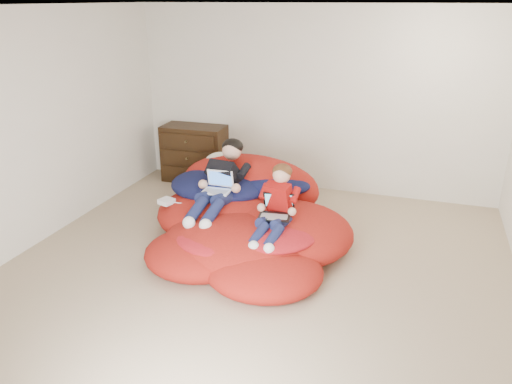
% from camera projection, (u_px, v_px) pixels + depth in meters
% --- Properties ---
extents(room_shell, '(5.10, 5.10, 2.77)m').
position_uv_depth(room_shell, '(256.00, 251.00, 4.94)').
color(room_shell, tan).
rests_on(room_shell, ground).
extents(dresser, '(0.93, 0.53, 0.83)m').
position_uv_depth(dresser, '(195.00, 153.00, 7.36)').
color(dresser, black).
rests_on(dresser, ground).
extents(beanbag_pile, '(2.31, 2.37, 0.87)m').
position_uv_depth(beanbag_pile, '(245.00, 221.00, 5.50)').
color(beanbag_pile, '#B01C13').
rests_on(beanbag_pile, ground).
extents(cream_pillow, '(0.49, 0.31, 0.31)m').
position_uv_depth(cream_pillow, '(223.00, 164.00, 6.22)').
color(cream_pillow, beige).
rests_on(cream_pillow, beanbag_pile).
extents(older_boy, '(0.38, 1.21, 0.69)m').
position_uv_depth(older_boy, '(222.00, 178.00, 5.58)').
color(older_boy, black).
rests_on(older_boy, beanbag_pile).
extents(younger_boy, '(0.34, 0.85, 0.67)m').
position_uv_depth(younger_boy, '(277.00, 203.00, 5.04)').
color(younger_boy, '#A3110E').
rests_on(younger_boy, beanbag_pile).
extents(laptop_white, '(0.31, 0.27, 0.22)m').
position_uv_depth(laptop_white, '(218.00, 186.00, 5.49)').
color(laptop_white, silver).
rests_on(laptop_white, older_boy).
extents(laptop_black, '(0.35, 0.36, 0.22)m').
position_uv_depth(laptop_black, '(276.00, 210.00, 5.06)').
color(laptop_black, black).
rests_on(laptop_black, younger_boy).
extents(power_adapter, '(0.19, 0.19, 0.05)m').
position_uv_depth(power_adapter, '(166.00, 201.00, 5.61)').
color(power_adapter, silver).
rests_on(power_adapter, beanbag_pile).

